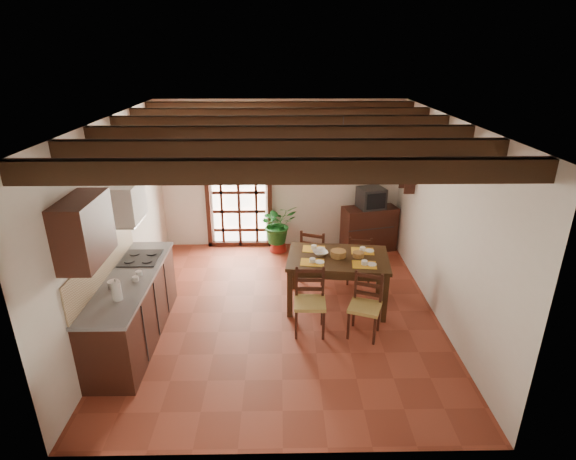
{
  "coord_description": "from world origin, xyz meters",
  "views": [
    {
      "loc": [
        -0.01,
        -5.7,
        3.63
      ],
      "look_at": [
        0.1,
        0.4,
        1.15
      ],
      "focal_mm": 28.0,
      "sensor_mm": 36.0,
      "label": 1
    }
  ],
  "objects_px": {
    "chair_far_left": "(314,264)",
    "pendant_lamp": "(341,169)",
    "dining_table": "(338,263)",
    "potted_plant": "(278,223)",
    "chair_far_right": "(359,267)",
    "crt_tv": "(371,198)",
    "kitchen_counter": "(133,307)",
    "chair_near_right": "(364,317)",
    "sideboard": "(369,229)",
    "chair_near_left": "(310,313)"
  },
  "relations": [
    {
      "from": "chair_far_left",
      "to": "pendant_lamp",
      "type": "xyz_separation_m",
      "value": [
        0.28,
        -0.69,
        1.79
      ]
    },
    {
      "from": "dining_table",
      "to": "potted_plant",
      "type": "xyz_separation_m",
      "value": [
        -0.89,
        1.95,
        -0.12
      ]
    },
    {
      "from": "chair_far_right",
      "to": "pendant_lamp",
      "type": "height_order",
      "value": "pendant_lamp"
    },
    {
      "from": "crt_tv",
      "to": "kitchen_counter",
      "type": "bearing_deg",
      "value": -157.46
    },
    {
      "from": "kitchen_counter",
      "to": "chair_near_right",
      "type": "distance_m",
      "value": 3.07
    },
    {
      "from": "chair_far_right",
      "to": "sideboard",
      "type": "xyz_separation_m",
      "value": [
        0.4,
        1.3,
        0.16
      ]
    },
    {
      "from": "dining_table",
      "to": "crt_tv",
      "type": "bearing_deg",
      "value": 73.7
    },
    {
      "from": "kitchen_counter",
      "to": "dining_table",
      "type": "relative_size",
      "value": 1.44
    },
    {
      "from": "chair_near_left",
      "to": "sideboard",
      "type": "relative_size",
      "value": 0.91
    },
    {
      "from": "chair_far_left",
      "to": "dining_table",
      "type": "bearing_deg",
      "value": 130.04
    },
    {
      "from": "dining_table",
      "to": "chair_near_right",
      "type": "xyz_separation_m",
      "value": [
        0.28,
        -0.79,
        -0.42
      ]
    },
    {
      "from": "chair_near_left",
      "to": "sideboard",
      "type": "bearing_deg",
      "value": 66.64
    },
    {
      "from": "kitchen_counter",
      "to": "crt_tv",
      "type": "distance_m",
      "value": 4.63
    },
    {
      "from": "chair_near_left",
      "to": "crt_tv",
      "type": "height_order",
      "value": "crt_tv"
    },
    {
      "from": "dining_table",
      "to": "pendant_lamp",
      "type": "relative_size",
      "value": 1.85
    },
    {
      "from": "chair_far_right",
      "to": "dining_table",
      "type": "bearing_deg",
      "value": 67.84
    },
    {
      "from": "kitchen_counter",
      "to": "chair_far_right",
      "type": "height_order",
      "value": "kitchen_counter"
    },
    {
      "from": "chair_near_left",
      "to": "crt_tv",
      "type": "bearing_deg",
      "value": 66.59
    },
    {
      "from": "pendant_lamp",
      "to": "sideboard",
      "type": "bearing_deg",
      "value": 66.0
    },
    {
      "from": "kitchen_counter",
      "to": "chair_far_left",
      "type": "relative_size",
      "value": 2.44
    },
    {
      "from": "chair_near_right",
      "to": "chair_far_left",
      "type": "height_order",
      "value": "chair_far_left"
    },
    {
      "from": "chair_near_right",
      "to": "chair_far_right",
      "type": "relative_size",
      "value": 1.02
    },
    {
      "from": "sideboard",
      "to": "crt_tv",
      "type": "height_order",
      "value": "crt_tv"
    },
    {
      "from": "crt_tv",
      "to": "chair_near_right",
      "type": "bearing_deg",
      "value": -116.79
    },
    {
      "from": "chair_near_left",
      "to": "sideboard",
      "type": "xyz_separation_m",
      "value": [
        1.3,
        2.71,
        0.14
      ]
    },
    {
      "from": "kitchen_counter",
      "to": "crt_tv",
      "type": "bearing_deg",
      "value": 37.8
    },
    {
      "from": "dining_table",
      "to": "crt_tv",
      "type": "relative_size",
      "value": 2.85
    },
    {
      "from": "chair_far_left",
      "to": "sideboard",
      "type": "distance_m",
      "value": 1.67
    },
    {
      "from": "dining_table",
      "to": "chair_near_left",
      "type": "relative_size",
      "value": 1.72
    },
    {
      "from": "chair_near_left",
      "to": "dining_table",
      "type": "bearing_deg",
      "value": 59.51
    },
    {
      "from": "chair_near_left",
      "to": "potted_plant",
      "type": "height_order",
      "value": "potted_plant"
    },
    {
      "from": "sideboard",
      "to": "chair_near_left",
      "type": "bearing_deg",
      "value": -129.29
    },
    {
      "from": "chair_far_right",
      "to": "kitchen_counter",
      "type": "bearing_deg",
      "value": 35.67
    },
    {
      "from": "chair_near_right",
      "to": "chair_far_right",
      "type": "height_order",
      "value": "chair_near_right"
    },
    {
      "from": "pendant_lamp",
      "to": "chair_far_right",
      "type": "bearing_deg",
      "value": 53.24
    },
    {
      "from": "potted_plant",
      "to": "chair_far_right",
      "type": "bearing_deg",
      "value": -43.05
    },
    {
      "from": "dining_table",
      "to": "potted_plant",
      "type": "relative_size",
      "value": 0.79
    },
    {
      "from": "sideboard",
      "to": "potted_plant",
      "type": "distance_m",
      "value": 1.74
    },
    {
      "from": "kitchen_counter",
      "to": "chair_near_left",
      "type": "distance_m",
      "value": 2.34
    },
    {
      "from": "dining_table",
      "to": "crt_tv",
      "type": "xyz_separation_m",
      "value": [
        0.85,
        2.0,
        0.35
      ]
    },
    {
      "from": "chair_far_right",
      "to": "pendant_lamp",
      "type": "relative_size",
      "value": 1.01
    },
    {
      "from": "dining_table",
      "to": "sideboard",
      "type": "xyz_separation_m",
      "value": [
        0.85,
        2.01,
        -0.27
      ]
    },
    {
      "from": "kitchen_counter",
      "to": "crt_tv",
      "type": "relative_size",
      "value": 4.1
    },
    {
      "from": "kitchen_counter",
      "to": "sideboard",
      "type": "xyz_separation_m",
      "value": [
        3.63,
        2.83,
        -0.05
      ]
    },
    {
      "from": "chair_far_left",
      "to": "chair_far_right",
      "type": "xyz_separation_m",
      "value": [
        0.73,
        -0.09,
        -0.02
      ]
    },
    {
      "from": "chair_near_left",
      "to": "chair_near_right",
      "type": "bearing_deg",
      "value": -4.46
    },
    {
      "from": "chair_near_left",
      "to": "potted_plant",
      "type": "bearing_deg",
      "value": 101.64
    },
    {
      "from": "chair_near_left",
      "to": "sideboard",
      "type": "height_order",
      "value": "chair_near_left"
    },
    {
      "from": "dining_table",
      "to": "chair_near_left",
      "type": "xyz_separation_m",
      "value": [
        -0.45,
        -0.7,
        -0.41
      ]
    },
    {
      "from": "kitchen_counter",
      "to": "chair_near_right",
      "type": "height_order",
      "value": "kitchen_counter"
    }
  ]
}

